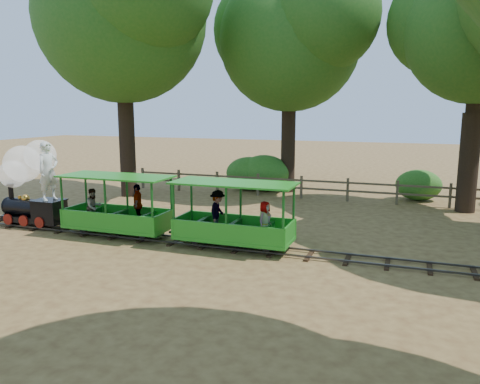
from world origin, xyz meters
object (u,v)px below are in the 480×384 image
(carriage_rear, at_px, (233,221))
(locomotive, at_px, (29,176))
(fence, at_px, (324,187))
(carriage_front, at_px, (117,211))

(carriage_rear, bearing_deg, locomotive, 179.81)
(carriage_rear, bearing_deg, fence, 81.36)
(carriage_front, bearing_deg, carriage_rear, 0.66)
(fence, bearing_deg, carriage_front, -122.02)
(carriage_front, xyz_separation_m, carriage_rear, (3.80, 0.04, 0.01))
(locomotive, distance_m, fence, 11.61)
(carriage_rear, height_order, fence, carriage_rear)
(carriage_front, bearing_deg, fence, 57.98)
(locomotive, height_order, carriage_front, locomotive)
(carriage_front, relative_size, carriage_rear, 1.00)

